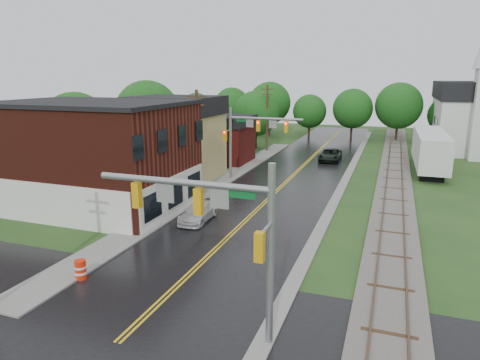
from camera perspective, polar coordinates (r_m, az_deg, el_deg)
The scene contains 22 objects.
ground at distance 18.52m, azimuth -16.10°, elevation -20.22°, with size 160.00×160.00×0.00m, color #224319.
main_road at distance 44.44m, azimuth 6.89°, elevation 0.41°, with size 10.00×90.00×0.02m, color black.
cross_road at distance 19.89m, azimuth -12.61°, elevation -17.41°, with size 60.00×9.00×0.02m, color black.
curb_right at distance 48.46m, azimuth 14.47°, elevation 1.18°, with size 0.80×70.00×0.12m, color gray.
sidewalk_left at distance 41.64m, azimuth -3.02°, elevation -0.42°, with size 2.40×50.00×0.12m, color gray.
brick_building at distance 35.49m, azimuth -18.92°, elevation 3.22°, with size 14.30×10.30×8.30m.
yellow_house at distance 43.91m, azimuth -8.37°, elevation 4.46°, with size 8.00×7.00×6.40m, color tan.
darkred_building at distance 51.69m, azimuth -2.65°, elevation 4.86°, with size 7.00×6.00×4.40m, color #3F0F0C.
church at distance 66.90m, azimuth 29.09°, elevation 8.32°, with size 10.40×18.40×20.00m.
railroad at distance 48.26m, azimuth 19.91°, elevation 0.87°, with size 3.20×80.00×0.30m.
traffic_signal_near at distance 16.29m, azimuth -3.09°, elevation -4.95°, with size 7.34×0.30×7.20m.
traffic_signal_far at distance 41.62m, azimuth 1.46°, elevation 6.56°, with size 7.34×0.43×7.20m.
utility_pole_b at distance 38.28m, azimuth -5.68°, elevation 5.48°, with size 1.80×0.28×9.00m.
utility_pole_c at distance 58.77m, azimuth 3.62°, elevation 8.40°, with size 1.80×0.28×9.00m.
tree_left_a at distance 45.28m, azimuth -20.95°, elevation 6.43°, with size 6.80×6.80×8.67m.
tree_left_b at distance 52.08m, azimuth -12.12°, elevation 8.54°, with size 7.60×7.60×9.69m.
tree_left_c at distance 57.37m, azimuth -4.39°, elevation 8.04°, with size 6.00×6.00×7.65m.
tree_left_e at distance 61.16m, azimuth 2.26°, elevation 8.71°, with size 6.40×6.40×8.16m.
suv_dark at distance 53.45m, azimuth 11.95°, elevation 3.27°, with size 2.41×5.23×1.45m, color black.
pickup_white at distance 30.94m, azimuth -5.54°, elevation -4.30°, with size 1.76×4.34×1.26m, color silver.
semi_trailer at distance 51.00m, azimuth 24.02°, elevation 3.88°, with size 3.18×13.78×4.24m.
construction_barrel at distance 23.80m, azimuth -20.48°, elevation -11.15°, with size 0.58×0.58×1.03m, color red.
Camera 1 is at (9.51, -12.20, 10.19)m, focal length 32.00 mm.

